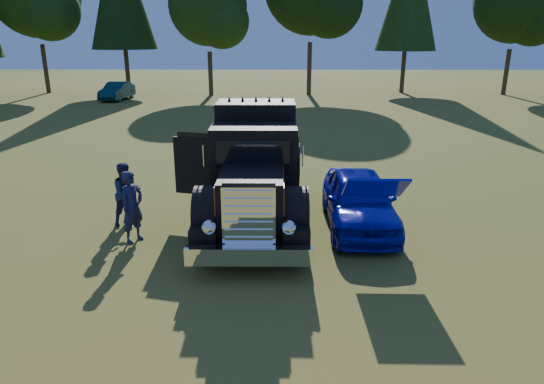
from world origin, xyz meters
The scene contains 6 objects.
ground centered at (0.00, 0.00, 0.00)m, with size 120.00×120.00×0.00m, color #3F5A1A.
diamond_t_truck centered at (0.76, 1.40, 1.28)m, with size 3.36×7.16×3.00m.
hotrod_coupe centered at (3.39, 1.03, 0.71)m, with size 1.70×4.24×1.89m.
spectator_near centered at (-2.05, 0.03, 0.86)m, with size 0.63×0.41×1.71m, color #20274A.
spectator_far centered at (-2.51, 1.15, 0.81)m, with size 0.79×0.61×1.62m, color #222550.
distant_teal_car centered at (-10.68, 26.34, 0.66)m, with size 1.39×3.99×1.31m, color #09393A.
Camera 1 is at (1.29, -10.54, 4.66)m, focal length 32.00 mm.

